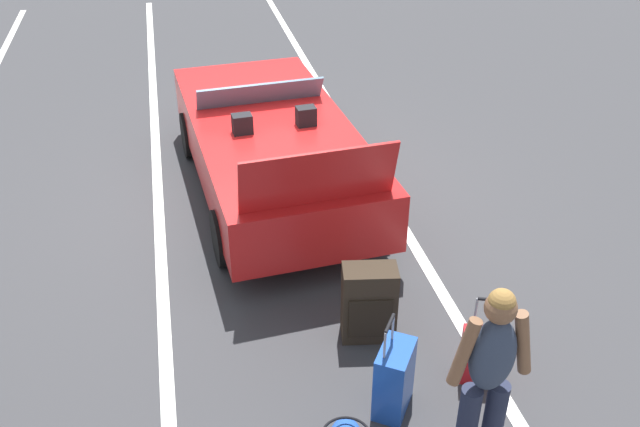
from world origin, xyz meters
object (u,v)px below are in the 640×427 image
at_px(suitcase_large_black, 369,303).
at_px(suitcase_medium_bright, 394,379).
at_px(traveler_person, 489,376).
at_px(suitcase_small_carryon, 481,355).
at_px(convertible_car, 268,141).

bearing_deg(suitcase_large_black, suitcase_medium_bright, 7.11).
bearing_deg(traveler_person, suitcase_small_carryon, -25.44).
distance_m(suitcase_large_black, suitcase_medium_bright, 0.88).
bearing_deg(traveler_person, convertible_car, 10.35).
distance_m(convertible_car, suitcase_large_black, 2.99).
relative_size(suitcase_large_black, traveler_person, 0.45).
height_order(convertible_car, suitcase_small_carryon, convertible_car).
distance_m(suitcase_large_black, suitcase_small_carryon, 1.06).
xyz_separation_m(convertible_car, suitcase_large_black, (-2.95, -0.44, -0.22)).
xyz_separation_m(convertible_car, suitcase_small_carryon, (-3.68, -1.20, -0.34)).
distance_m(suitcase_large_black, traveler_person, 1.70).
bearing_deg(suitcase_large_black, convertible_car, -161.74).
height_order(suitcase_small_carryon, traveler_person, traveler_person).
relative_size(convertible_car, suitcase_medium_bright, 4.85).
bearing_deg(traveler_person, suitcase_large_black, 13.48).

